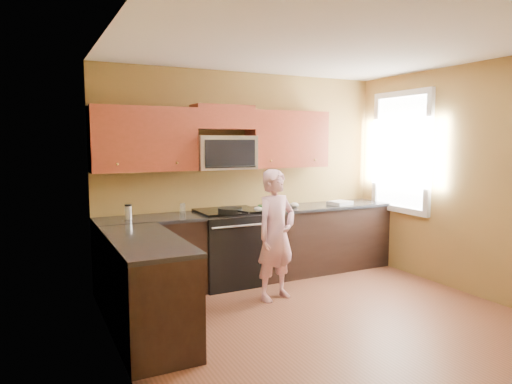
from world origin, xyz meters
TOP-DOWN VIEW (x-y plane):
  - floor at (0.00, 0.00)m, footprint 4.00×4.00m
  - ceiling at (0.00, 0.00)m, footprint 4.00×4.00m
  - wall_back at (0.00, 2.00)m, footprint 4.00×0.00m
  - wall_left at (-2.00, 0.00)m, footprint 0.00×4.00m
  - wall_right at (2.00, 0.00)m, footprint 0.00×4.00m
  - cabinet_back_run at (0.00, 1.70)m, footprint 4.00×0.60m
  - cabinet_left_run at (-1.70, 0.60)m, footprint 0.60×1.60m
  - countertop_back at (0.00, 1.69)m, footprint 4.00×0.62m
  - countertop_left at (-1.69, 0.60)m, footprint 0.62×1.60m
  - stove at (-0.40, 1.68)m, footprint 0.76×0.65m
  - microwave at (-0.40, 1.80)m, footprint 0.76×0.40m
  - upper_cab_left at (-1.39, 1.83)m, footprint 1.22×0.33m
  - upper_cab_right at (0.54, 1.83)m, footprint 1.12×0.33m
  - upper_cab_over_mw at (-0.40, 1.83)m, footprint 0.76×0.33m
  - window at (1.98, 1.20)m, footprint 0.06×1.06m
  - woman at (-0.13, 0.93)m, footprint 0.62×0.49m
  - frying_pan at (-0.49, 1.42)m, footprint 0.44×0.58m
  - butter_tub at (0.04, 1.57)m, footprint 0.14×0.14m
  - toast_slice at (0.40, 1.65)m, footprint 0.14×0.14m
  - napkin_a at (-0.04, 1.56)m, footprint 0.12×0.13m
  - napkin_b at (0.55, 1.65)m, footprint 0.16×0.17m
  - dish_towel at (1.25, 1.59)m, footprint 0.35×0.31m
  - travel_mug at (-1.62, 1.70)m, footprint 0.09×0.09m
  - glass_c at (-0.93, 1.87)m, footprint 0.09×0.09m

SIDE VIEW (x-z plane):
  - floor at x=0.00m, z-range 0.00..0.00m
  - cabinet_back_run at x=0.00m, z-range 0.00..0.88m
  - cabinet_left_run at x=-1.70m, z-range 0.00..0.88m
  - stove at x=-0.40m, z-range 0.00..0.95m
  - woman at x=-0.13m, z-range 0.00..1.49m
  - countertop_back at x=0.00m, z-range 0.88..0.92m
  - countertop_left at x=-1.69m, z-range 0.88..0.92m
  - butter_tub at x=0.04m, z-range 0.87..0.97m
  - travel_mug at x=-1.62m, z-range 0.84..1.00m
  - toast_slice at x=0.40m, z-range 0.92..0.93m
  - dish_towel at x=1.25m, z-range 0.92..0.97m
  - frying_pan at x=-0.49m, z-range 0.92..0.98m
  - napkin_a at x=-0.04m, z-range 0.92..0.98m
  - napkin_b at x=0.55m, z-range 0.92..0.99m
  - glass_c at x=-0.93m, z-range 0.92..1.04m
  - wall_back at x=0.00m, z-range -0.65..3.35m
  - wall_left at x=-2.00m, z-range -0.65..3.35m
  - wall_right at x=2.00m, z-range -0.65..3.35m
  - microwave at x=-0.40m, z-range 1.24..1.66m
  - upper_cab_left at x=-1.39m, z-range 1.07..1.82m
  - upper_cab_right at x=0.54m, z-range 1.07..1.82m
  - window at x=1.98m, z-range 0.82..2.48m
  - upper_cab_over_mw at x=-0.40m, z-range 1.95..2.25m
  - ceiling at x=0.00m, z-range 2.70..2.70m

